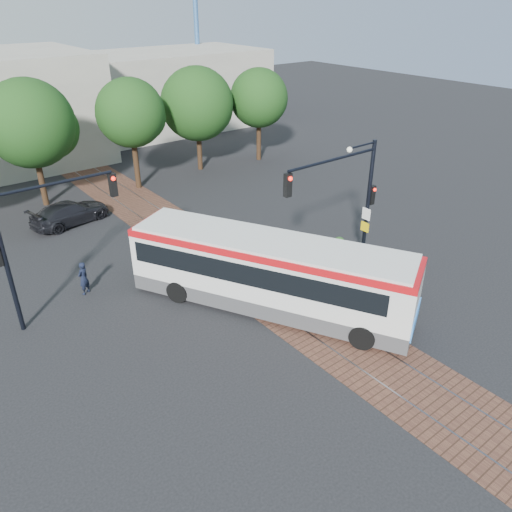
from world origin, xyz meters
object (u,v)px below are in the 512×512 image
object	(u,v)px
city_bus	(268,271)
parked_car	(70,213)
signal_pole_left	(33,234)
traffic_island	(359,262)
signal_pole_main	(351,191)
officer	(83,278)

from	to	relation	value
city_bus	parked_car	size ratio (longest dim) A/B	2.56
signal_pole_left	parked_car	distance (m)	10.35
traffic_island	signal_pole_main	world-z (taller)	signal_pole_main
traffic_island	signal_pole_main	bearing A→B (deg)	174.64
city_bus	signal_pole_left	xyz separation A→B (m)	(-7.54, 4.79, 2.09)
traffic_island	signal_pole_main	size ratio (longest dim) A/B	0.87
traffic_island	officer	world-z (taller)	officer
signal_pole_left	parked_car	bearing A→B (deg)	65.38
city_bus	signal_pole_main	world-z (taller)	signal_pole_main
traffic_island	officer	size ratio (longest dim) A/B	3.36
traffic_island	parked_car	distance (m)	16.56
signal_pole_left	parked_car	size ratio (longest dim) A/B	1.32
city_bus	signal_pole_left	bearing A→B (deg)	119.26
traffic_island	officer	xyz separation A→B (m)	(-11.34, 5.95, 0.44)
city_bus	signal_pole_main	distance (m)	5.26
signal_pole_main	signal_pole_left	world-z (taller)	signal_pole_main
city_bus	officer	bearing A→B (deg)	105.93
signal_pole_main	parked_car	bearing A→B (deg)	120.60
city_bus	officer	world-z (taller)	city_bus
signal_pole_main	officer	world-z (taller)	signal_pole_main
officer	parked_car	xyz separation A→B (m)	(2.25, 7.89, -0.11)
traffic_island	signal_pole_left	xyz separation A→B (m)	(-13.19, 4.89, 3.54)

